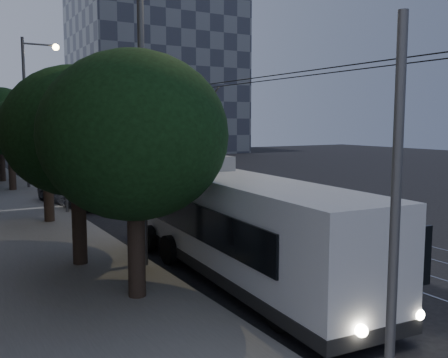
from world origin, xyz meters
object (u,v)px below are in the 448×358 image
at_px(car_white_c, 38,168).
at_px(streetlamp_near, 155,49).
at_px(car_white_b, 63,173).
at_px(car_white_d, 28,165).
at_px(trolleybus, 236,225).
at_px(car_white_a, 62,184).
at_px(pickup_silver, 81,191).
at_px(streetlamp_far, 32,99).

bearing_deg(car_white_c, streetlamp_near, -100.27).
xyz_separation_m(car_white_b, car_white_d, (-1.15, 8.40, -0.03)).
relative_size(trolleybus, car_white_a, 2.50).
bearing_deg(streetlamp_near, pickup_silver, 86.13).
bearing_deg(car_white_c, streetlamp_far, -108.35).
height_order(car_white_c, car_white_d, car_white_d).
relative_size(pickup_silver, car_white_b, 1.08).
distance_m(trolleybus, car_white_b, 25.27).
distance_m(car_white_d, streetlamp_near, 32.12).
relative_size(car_white_b, streetlamp_far, 0.54).
height_order(car_white_c, streetlamp_far, streetlamp_far).
height_order(streetlamp_near, streetlamp_far, streetlamp_near).
bearing_deg(car_white_d, trolleybus, -83.77).
bearing_deg(streetlamp_far, car_white_c, 78.98).
bearing_deg(trolleybus, pickup_silver, 96.42).
relative_size(car_white_a, car_white_c, 1.06).
xyz_separation_m(car_white_a, car_white_d, (0.31, 14.86, -0.03)).
height_order(pickup_silver, car_white_b, pickup_silver).
xyz_separation_m(trolleybus, streetlamp_far, (-1.67, 23.38, 4.46)).
relative_size(streetlamp_near, streetlamp_far, 1.12).
relative_size(pickup_silver, car_white_a, 1.27).
height_order(car_white_d, streetlamp_near, streetlamp_near).
relative_size(pickup_silver, streetlamp_near, 0.52).
xyz_separation_m(car_white_a, car_white_b, (1.46, 6.46, 0.01)).
bearing_deg(car_white_b, car_white_d, 99.18).
relative_size(car_white_c, streetlamp_near, 0.39).
height_order(car_white_a, car_white_b, car_white_b).
xyz_separation_m(trolleybus, car_white_b, (0.60, 25.25, -0.78)).
relative_size(trolleybus, car_white_d, 2.58).
xyz_separation_m(car_white_c, streetlamp_far, (-1.60, -8.20, 5.32)).
xyz_separation_m(car_white_d, streetlamp_near, (-1.04, -31.55, 5.94)).
bearing_deg(car_white_b, streetlamp_near, -94.02).
relative_size(pickup_silver, car_white_d, 1.32).
bearing_deg(streetlamp_near, car_white_b, 84.60).
relative_size(trolleybus, pickup_silver, 1.96).
xyz_separation_m(car_white_b, streetlamp_far, (-2.27, -1.87, 5.25)).
height_order(car_white_d, streetlamp_far, streetlamp_far).
height_order(pickup_silver, car_white_d, pickup_silver).
height_order(trolleybus, pickup_silver, trolleybus).
bearing_deg(trolleybus, car_white_a, 96.28).
height_order(car_white_b, car_white_d, car_white_b).
bearing_deg(car_white_b, pickup_silver, -95.93).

